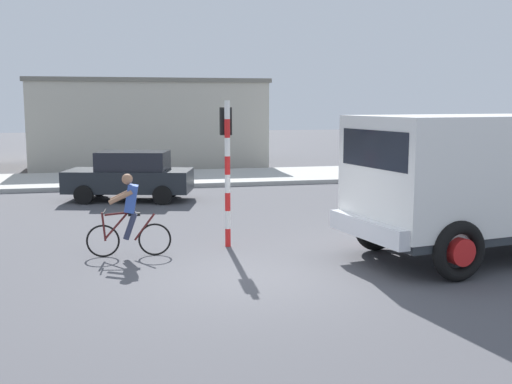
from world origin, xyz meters
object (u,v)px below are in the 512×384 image
at_px(truck_foreground, 480,176).
at_px(traffic_light_pole, 227,153).
at_px(car_red_near, 130,175).
at_px(cyclist, 129,215).

distance_m(truck_foreground, traffic_light_pole, 5.30).
xyz_separation_m(traffic_light_pole, car_red_near, (-1.90, 7.11, -1.25)).
height_order(truck_foreground, car_red_near, truck_foreground).
bearing_deg(car_red_near, truck_foreground, -54.00).
relative_size(traffic_light_pole, car_red_near, 0.74).
height_order(truck_foreground, cyclist, truck_foreground).
relative_size(truck_foreground, car_red_near, 1.34).
bearing_deg(cyclist, traffic_light_pole, 13.34).
relative_size(cyclist, car_red_near, 0.40).
distance_m(truck_foreground, car_red_near, 11.47).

